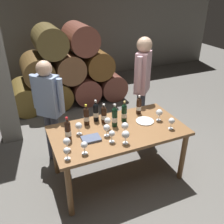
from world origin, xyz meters
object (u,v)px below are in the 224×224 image
at_px(wine_glass_3, 159,113).
at_px(serving_plate, 145,121).
at_px(wine_glass_4, 84,145).
at_px(tasting_notebook, 91,139).
at_px(wine_bottle_5, 124,113).
at_px(wine_glass_2, 67,151).
at_px(wine_bottle_4, 96,112).
at_px(wine_glass_8, 125,126).
at_px(wine_bottle_6, 86,116).
at_px(wine_glass_10, 112,134).
at_px(wine_glass_0, 79,126).
at_px(taster_seated_left, 49,105).
at_px(wine_bottle_0, 139,106).
at_px(sommelier_presenting, 142,80).
at_px(wine_bottle_3, 104,115).
at_px(wine_glass_7, 126,135).
at_px(wine_glass_9, 107,128).
at_px(wine_glass_1, 108,121).
at_px(wine_glass_5, 172,121).
at_px(wine_glass_6, 67,142).
at_px(dining_table, 118,135).
at_px(wine_bottle_2, 68,130).

height_order(wine_glass_3, serving_plate, wine_glass_3).
height_order(wine_glass_4, tasting_notebook, wine_glass_4).
height_order(wine_bottle_5, wine_glass_2, wine_bottle_5).
height_order(wine_bottle_4, wine_glass_8, wine_bottle_4).
xyz_separation_m(wine_bottle_6, tasting_notebook, (-0.06, -0.36, -0.11)).
bearing_deg(wine_glass_10, wine_bottle_5, 47.84).
bearing_deg(wine_glass_0, serving_plate, -3.84).
relative_size(wine_bottle_5, wine_glass_2, 2.06).
bearing_deg(wine_bottle_6, wine_glass_8, -48.56).
bearing_deg(wine_bottle_4, taster_seated_left, 143.49).
height_order(wine_bottle_0, sommelier_presenting, sommelier_presenting).
bearing_deg(wine_glass_4, wine_bottle_3, 50.42).
height_order(wine_bottle_0, wine_glass_7, wine_bottle_0).
distance_m(wine_bottle_3, wine_glass_9, 0.32).
height_order(serving_plate, sommelier_presenting, sommelier_presenting).
distance_m(wine_glass_0, wine_glass_1, 0.37).
xyz_separation_m(wine_glass_5, wine_glass_6, (-1.32, 0.09, 0.00)).
xyz_separation_m(dining_table, tasting_notebook, (-0.39, -0.08, 0.11)).
distance_m(wine_glass_3, serving_plate, 0.22).
distance_m(wine_glass_2, serving_plate, 1.20).
distance_m(wine_glass_4, wine_glass_5, 1.16).
bearing_deg(wine_bottle_3, wine_glass_9, -105.89).
bearing_deg(wine_glass_7, wine_glass_10, 146.28).
height_order(wine_glass_1, wine_glass_8, wine_glass_8).
xyz_separation_m(wine_bottle_5, wine_glass_10, (-0.34, -0.38, -0.02)).
distance_m(wine_glass_0, wine_glass_5, 1.16).
height_order(wine_glass_6, wine_glass_8, wine_glass_8).
relative_size(tasting_notebook, sommelier_presenting, 0.13).
xyz_separation_m(wine_glass_1, wine_glass_8, (0.14, -0.20, 0.00)).
height_order(wine_glass_2, serving_plate, wine_glass_2).
xyz_separation_m(wine_bottle_6, wine_glass_5, (0.95, -0.52, -0.02)).
distance_m(wine_glass_0, wine_glass_4, 0.40).
relative_size(wine_glass_8, tasting_notebook, 0.73).
bearing_deg(wine_bottle_6, wine_bottle_2, -140.37).
distance_m(wine_glass_1, serving_plate, 0.54).
height_order(wine_glass_8, taster_seated_left, taster_seated_left).
relative_size(dining_table, wine_bottle_0, 6.16).
xyz_separation_m(wine_bottle_6, wine_glass_10, (0.15, -0.49, -0.02)).
distance_m(wine_glass_4, wine_glass_6, 0.21).
bearing_deg(wine_bottle_6, wine_glass_10, -73.45).
bearing_deg(wine_glass_3, wine_glass_2, -166.82).
distance_m(wine_glass_7, wine_glass_8, 0.19).
relative_size(wine_bottle_5, wine_glass_5, 1.94).
bearing_deg(wine_bottle_2, dining_table, -1.46).
bearing_deg(wine_glass_5, sommelier_presenting, 82.20).
height_order(wine_glass_5, wine_glass_9, wine_glass_9).
height_order(tasting_notebook, serving_plate, tasting_notebook).
xyz_separation_m(wine_glass_0, wine_glass_10, (0.30, -0.31, -0.01)).
distance_m(wine_glass_4, taster_seated_left, 1.04).
xyz_separation_m(wine_glass_10, sommelier_presenting, (0.94, 0.97, 0.18)).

